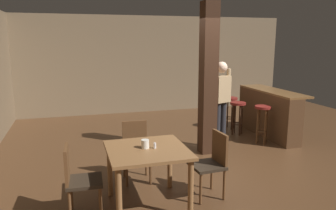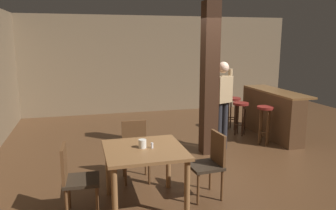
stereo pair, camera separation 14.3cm
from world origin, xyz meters
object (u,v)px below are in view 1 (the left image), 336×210
(chair_north, at_px, (136,148))
(chair_east, at_px, (212,161))
(bar_stool_mid, at_px, (238,110))
(bar_stool_far, at_px, (230,105))
(salt_shaker, at_px, (155,146))
(standing_person, at_px, (221,99))
(bar_stool_near, at_px, (262,116))
(dining_table, at_px, (147,158))
(napkin_cup, at_px, (145,144))
(bar_counter, at_px, (268,113))
(chair_west, at_px, (78,177))

(chair_north, xyz_separation_m, chair_east, (0.88, -0.84, 0.00))
(bar_stool_mid, bearing_deg, bar_stool_far, 82.59)
(salt_shaker, bearing_deg, chair_north, 94.98)
(standing_person, bearing_deg, salt_shaker, -134.63)
(bar_stool_near, relative_size, bar_stool_mid, 1.07)
(dining_table, bearing_deg, chair_east, 0.95)
(bar_stool_near, bearing_deg, napkin_cup, -147.48)
(bar_counter, xyz_separation_m, bar_stool_mid, (-0.62, 0.25, 0.04))
(dining_table, height_order, bar_stool_near, bar_stool_near)
(napkin_cup, height_order, bar_counter, bar_counter)
(chair_north, height_order, napkin_cup, chair_north)
(standing_person, bearing_deg, chair_north, -153.70)
(chair_east, bearing_deg, bar_stool_near, 43.39)
(dining_table, bearing_deg, salt_shaker, -10.84)
(chair_east, height_order, salt_shaker, chair_east)
(chair_west, distance_m, napkin_cup, 0.90)
(chair_east, bearing_deg, bar_stool_far, 59.09)
(chair_north, distance_m, bar_stool_far, 3.55)
(bar_counter, bearing_deg, napkin_cup, -145.06)
(dining_table, distance_m, bar_stool_near, 3.40)
(chair_north, relative_size, bar_counter, 0.46)
(bar_stool_near, bearing_deg, chair_north, -160.61)
(dining_table, height_order, chair_west, chair_west)
(bar_stool_near, relative_size, bar_stool_far, 1.04)
(dining_table, height_order, salt_shaker, salt_shaker)
(dining_table, distance_m, standing_person, 2.59)
(standing_person, relative_size, bar_counter, 0.89)
(napkin_cup, distance_m, standing_person, 2.57)
(dining_table, height_order, chair_north, chair_north)
(bar_stool_far, bearing_deg, chair_east, -120.91)
(dining_table, distance_m, chair_east, 0.92)
(napkin_cup, xyz_separation_m, bar_stool_near, (2.87, 1.83, -0.24))
(chair_east, xyz_separation_m, bar_counter, (2.41, 2.34, 0.01))
(dining_table, relative_size, chair_north, 1.12)
(salt_shaker, bearing_deg, standing_person, 45.37)
(salt_shaker, bearing_deg, bar_counter, 36.40)
(dining_table, relative_size, chair_east, 1.12)
(napkin_cup, relative_size, standing_person, 0.06)
(napkin_cup, bearing_deg, bar_stool_near, 32.52)
(dining_table, height_order, bar_stool_mid, dining_table)
(chair_west, bearing_deg, standing_person, 33.44)
(bar_counter, bearing_deg, standing_person, -158.06)
(standing_person, height_order, bar_counter, standing_person)
(chair_west, relative_size, napkin_cup, 8.09)
(chair_west, relative_size, salt_shaker, 12.35)
(salt_shaker, relative_size, bar_stool_near, 0.09)
(dining_table, height_order, chair_east, chair_east)
(chair_north, xyz_separation_m, napkin_cup, (-0.04, -0.83, 0.32))
(napkin_cup, height_order, bar_stool_mid, napkin_cup)
(dining_table, bearing_deg, bar_counter, 35.40)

